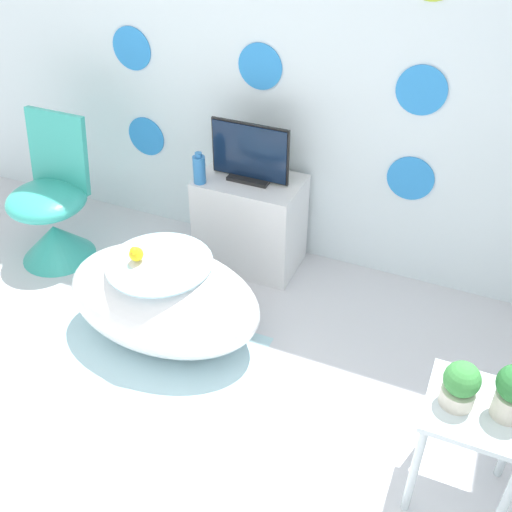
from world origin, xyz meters
name	(u,v)px	position (x,y,z in m)	size (l,w,h in m)	color
wall_back_dotted	(268,29)	(0.00, 2.08, 1.30)	(4.38, 0.05, 2.60)	white
rug	(148,355)	(-0.15, 0.92, 0.00)	(1.06, 0.72, 0.01)	silver
bathtub	(164,298)	(-0.13, 1.09, 0.24)	(1.01, 0.62, 0.48)	white
rubber_duck	(136,254)	(-0.23, 1.04, 0.52)	(0.07, 0.08, 0.08)	yellow
chair	(53,218)	(-1.09, 1.44, 0.27)	(0.46, 0.46, 0.86)	#38B2A3
tv_cabinet	(250,222)	(0.00, 1.84, 0.28)	(0.58, 0.37, 0.56)	silver
tv	(250,155)	(0.00, 1.84, 0.70)	(0.44, 0.12, 0.33)	black
vase	(199,169)	(-0.24, 1.71, 0.64)	(0.07, 0.07, 0.18)	#2D72B7
side_table	(473,427)	(1.36, 0.77, 0.39)	(0.37, 0.35, 0.50)	silver
potted_plant_left	(461,385)	(1.27, 0.75, 0.60)	(0.13, 0.13, 0.18)	beige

